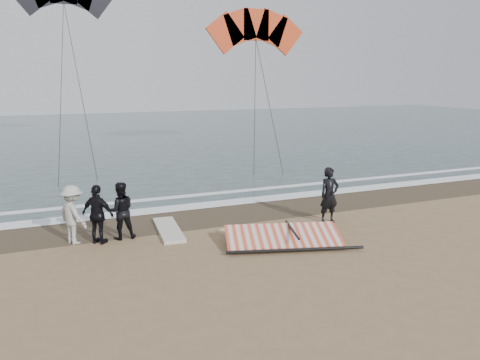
% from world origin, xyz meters
% --- Properties ---
extents(ground, '(120.00, 120.00, 0.00)m').
position_xyz_m(ground, '(0.00, 0.00, 0.00)').
color(ground, '#8C704C').
rests_on(ground, ground).
extents(sea, '(120.00, 54.00, 0.02)m').
position_xyz_m(sea, '(0.00, 33.00, 0.01)').
color(sea, '#233838').
rests_on(sea, ground).
extents(wet_sand, '(120.00, 2.80, 0.01)m').
position_xyz_m(wet_sand, '(0.00, 4.50, 0.01)').
color(wet_sand, '#4C3D2B').
rests_on(wet_sand, ground).
extents(foam_near, '(120.00, 0.90, 0.01)m').
position_xyz_m(foam_near, '(0.00, 5.90, 0.03)').
color(foam_near, white).
rests_on(foam_near, sea).
extents(foam_far, '(120.00, 0.45, 0.01)m').
position_xyz_m(foam_far, '(0.00, 7.60, 0.03)').
color(foam_far, white).
rests_on(foam_far, sea).
extents(man_main, '(0.72, 0.48, 1.95)m').
position_xyz_m(man_main, '(3.02, 2.19, 0.98)').
color(man_main, black).
rests_on(man_main, ground).
extents(board_white, '(1.94, 2.63, 0.10)m').
position_xyz_m(board_white, '(-0.00, 1.56, 0.05)').
color(board_white, silver).
rests_on(board_white, ground).
extents(board_cream, '(0.89, 2.64, 0.11)m').
position_xyz_m(board_cream, '(-2.42, 3.33, 0.05)').
color(board_cream, beige).
rests_on(board_cream, ground).
extents(trio_cluster, '(2.43, 1.50, 1.83)m').
position_xyz_m(trio_cluster, '(-4.73, 3.18, 0.91)').
color(trio_cluster, black).
rests_on(trio_cluster, ground).
extents(sail_rig, '(3.90, 2.57, 0.49)m').
position_xyz_m(sail_rig, '(0.42, 0.87, 0.19)').
color(sail_rig, black).
rests_on(sail_rig, ground).
extents(kite_red, '(7.77, 3.91, 11.09)m').
position_xyz_m(kite_red, '(7.28, 18.02, 7.80)').
color(kite_red, red).
rests_on(kite_red, ground).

